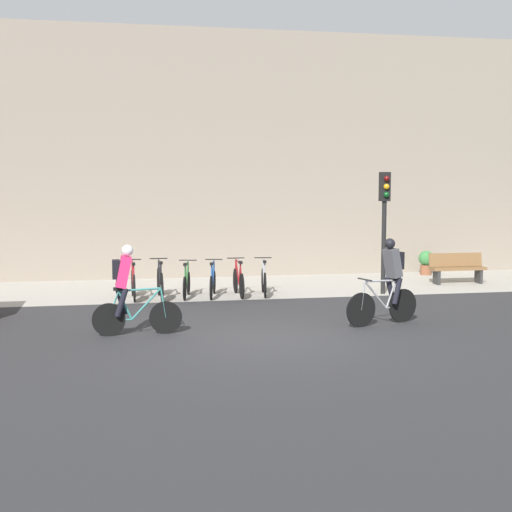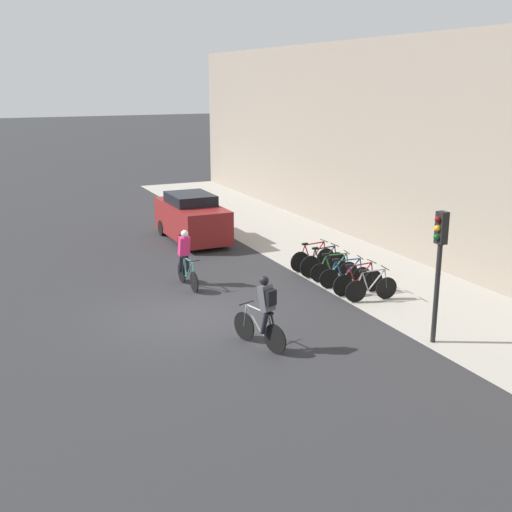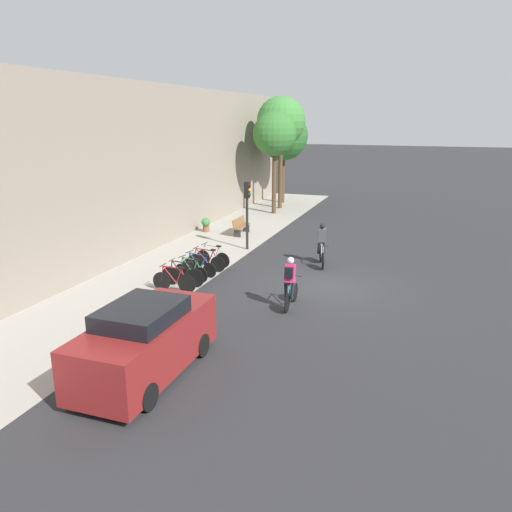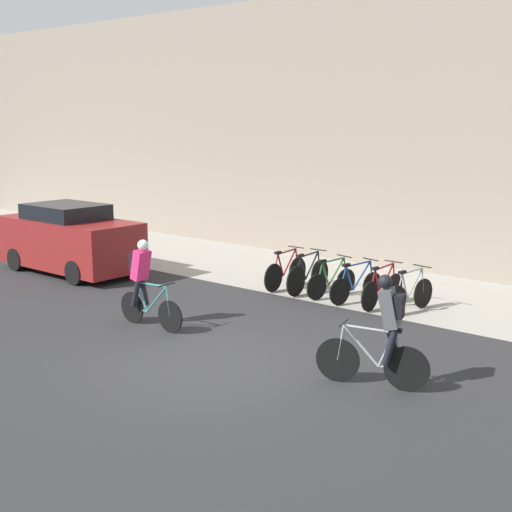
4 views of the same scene
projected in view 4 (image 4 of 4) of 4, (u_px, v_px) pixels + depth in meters
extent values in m
plane|color=#2B2B2D|center=(211.00, 364.00, 12.10)|extent=(200.00, 200.00, 0.00)
cube|color=#A39E93|center=(404.00, 291.00, 17.17)|extent=(44.00, 4.50, 0.01)
cube|color=gray|center=(458.00, 130.00, 18.36)|extent=(44.00, 0.60, 7.63)
cylinder|color=black|center=(170.00, 316.00, 13.83)|extent=(0.64, 0.05, 0.64)
cylinder|color=black|center=(132.00, 307.00, 14.49)|extent=(0.64, 0.05, 0.64)
cylinder|color=teal|center=(156.00, 299.00, 14.00)|extent=(0.60, 0.06, 0.62)
cylinder|color=teal|center=(142.00, 297.00, 14.25)|extent=(0.28, 0.05, 0.58)
cylinder|color=teal|center=(152.00, 285.00, 14.02)|extent=(0.81, 0.06, 0.07)
cylinder|color=teal|center=(140.00, 310.00, 14.36)|extent=(0.44, 0.04, 0.05)
cylinder|color=teal|center=(135.00, 295.00, 14.38)|extent=(0.23, 0.04, 0.56)
cylinder|color=teal|center=(168.00, 302.00, 13.80)|extent=(0.12, 0.04, 0.59)
cylinder|color=black|center=(166.00, 285.00, 13.76)|extent=(0.04, 0.46, 0.03)
cube|color=black|center=(138.00, 280.00, 14.26)|extent=(0.20, 0.09, 0.06)
cube|color=#E52866|center=(141.00, 265.00, 14.14)|extent=(0.33, 0.33, 0.63)
sphere|color=silver|center=(143.00, 245.00, 14.01)|extent=(0.23, 0.23, 0.22)
cylinder|color=black|center=(136.00, 294.00, 14.19)|extent=(0.28, 0.12, 0.56)
cylinder|color=black|center=(144.00, 292.00, 14.36)|extent=(0.24, 0.12, 0.56)
cube|color=black|center=(136.00, 262.00, 14.21)|extent=(0.15, 0.26, 0.36)
cylinder|color=black|center=(338.00, 360.00, 11.24)|extent=(0.69, 0.25, 0.71)
cylinder|color=black|center=(407.00, 369.00, 10.83)|extent=(0.69, 0.25, 0.71)
cylinder|color=#99999E|center=(361.00, 346.00, 11.04)|extent=(0.58, 0.22, 0.63)
cylinder|color=#99999E|center=(387.00, 350.00, 10.90)|extent=(0.28, 0.12, 0.58)
cylinder|color=#99999E|center=(369.00, 329.00, 10.95)|extent=(0.78, 0.28, 0.07)
cylinder|color=#99999E|center=(392.00, 368.00, 10.91)|extent=(0.43, 0.16, 0.05)
cylinder|color=#99999E|center=(401.00, 351.00, 10.81)|extent=(0.23, 0.10, 0.56)
cylinder|color=#99999E|center=(341.00, 343.00, 11.17)|extent=(0.13, 0.07, 0.59)
cylinder|color=black|center=(344.00, 323.00, 11.09)|extent=(0.16, 0.45, 0.03)
cube|color=black|center=(395.00, 330.00, 10.79)|extent=(0.21, 0.14, 0.06)
cube|color=#4C4C51|center=(390.00, 309.00, 10.76)|extent=(0.40, 0.40, 0.63)
sphere|color=black|center=(385.00, 282.00, 10.72)|extent=(0.28, 0.28, 0.22)
cylinder|color=black|center=(393.00, 343.00, 10.95)|extent=(0.29, 0.19, 0.56)
cylinder|color=black|center=(390.00, 347.00, 10.75)|extent=(0.26, 0.18, 0.56)
cube|color=black|center=(399.00, 306.00, 10.70)|extent=(0.21, 0.29, 0.36)
cylinder|color=black|center=(297.00, 271.00, 17.83)|extent=(0.05, 0.69, 0.69)
cylinder|color=black|center=(273.00, 278.00, 17.06)|extent=(0.05, 0.69, 0.69)
cylinder|color=maroon|center=(290.00, 262.00, 17.51)|extent=(0.06, 0.55, 0.62)
cylinder|color=maroon|center=(281.00, 265.00, 17.23)|extent=(0.05, 0.26, 0.58)
cylinder|color=maroon|center=(287.00, 251.00, 17.37)|extent=(0.06, 0.74, 0.07)
cylinder|color=maroon|center=(278.00, 277.00, 17.21)|extent=(0.04, 0.40, 0.05)
cylinder|color=maroon|center=(276.00, 266.00, 17.08)|extent=(0.04, 0.21, 0.56)
cylinder|color=maroon|center=(297.00, 260.00, 17.74)|extent=(0.04, 0.12, 0.58)
cylinder|color=black|center=(296.00, 247.00, 17.65)|extent=(0.46, 0.04, 0.03)
cube|color=black|center=(278.00, 253.00, 17.08)|extent=(0.09, 0.20, 0.06)
cylinder|color=black|center=(320.00, 274.00, 17.40)|extent=(0.05, 0.72, 0.72)
cylinder|color=black|center=(296.00, 281.00, 16.63)|extent=(0.05, 0.72, 0.72)
cylinder|color=black|center=(312.00, 265.00, 17.08)|extent=(0.05, 0.55, 0.62)
cylinder|color=black|center=(303.00, 268.00, 16.80)|extent=(0.05, 0.26, 0.58)
cylinder|color=black|center=(310.00, 254.00, 16.94)|extent=(0.06, 0.75, 0.07)
cylinder|color=black|center=(301.00, 280.00, 16.78)|extent=(0.04, 0.40, 0.05)
cylinder|color=black|center=(298.00, 269.00, 16.65)|extent=(0.04, 0.21, 0.56)
cylinder|color=black|center=(319.00, 263.00, 17.31)|extent=(0.04, 0.12, 0.58)
cylinder|color=black|center=(318.00, 250.00, 17.22)|extent=(0.46, 0.04, 0.03)
cube|color=black|center=(301.00, 255.00, 16.65)|extent=(0.08, 0.20, 0.06)
cylinder|color=black|center=(346.00, 281.00, 16.89)|extent=(0.15, 0.60, 0.60)
cylinder|color=black|center=(317.00, 287.00, 16.30)|extent=(0.15, 0.60, 0.60)
cylinder|color=#2D6B33|center=(336.00, 271.00, 16.64)|extent=(0.14, 0.52, 0.62)
cylinder|color=#2D6B33|center=(325.00, 274.00, 16.42)|extent=(0.09, 0.25, 0.58)
cylinder|color=#2D6B33|center=(333.00, 260.00, 16.52)|extent=(0.18, 0.70, 0.07)
cylinder|color=#2D6B33|center=(323.00, 286.00, 16.42)|extent=(0.11, 0.38, 0.05)
cylinder|color=#2D6B33|center=(320.00, 275.00, 16.30)|extent=(0.07, 0.20, 0.56)
cylinder|color=#2D6B33|center=(345.00, 270.00, 16.81)|extent=(0.06, 0.12, 0.58)
cylinder|color=black|center=(344.00, 256.00, 16.73)|extent=(0.46, 0.12, 0.03)
cube|color=black|center=(322.00, 261.00, 16.30)|extent=(0.12, 0.21, 0.06)
cylinder|color=black|center=(372.00, 285.00, 16.49)|extent=(0.16, 0.60, 0.61)
cylinder|color=black|center=(340.00, 292.00, 15.85)|extent=(0.16, 0.60, 0.61)
cylinder|color=#1E478C|center=(362.00, 275.00, 16.22)|extent=(0.16, 0.58, 0.62)
cylinder|color=#1E478C|center=(350.00, 278.00, 15.98)|extent=(0.09, 0.27, 0.58)
cylinder|color=#1E478C|center=(359.00, 264.00, 16.09)|extent=(0.20, 0.78, 0.07)
cylinder|color=#1E478C|center=(346.00, 291.00, 15.98)|extent=(0.12, 0.42, 0.05)
cylinder|color=#1E478C|center=(343.00, 279.00, 15.85)|extent=(0.08, 0.22, 0.56)
cylinder|color=#1E478C|center=(371.00, 273.00, 16.41)|extent=(0.06, 0.13, 0.59)
cylinder|color=black|center=(371.00, 259.00, 16.32)|extent=(0.46, 0.12, 0.03)
cube|color=black|center=(346.00, 265.00, 15.85)|extent=(0.12, 0.21, 0.06)
cylinder|color=black|center=(394.00, 288.00, 16.13)|extent=(0.04, 0.66, 0.66)
cylinder|color=black|center=(370.00, 296.00, 15.34)|extent=(0.04, 0.66, 0.66)
cylinder|color=maroon|center=(387.00, 278.00, 15.81)|extent=(0.04, 0.58, 0.62)
cylinder|color=maroon|center=(378.00, 282.00, 15.52)|extent=(0.04, 0.27, 0.58)
cylinder|color=maroon|center=(384.00, 267.00, 15.67)|extent=(0.04, 0.78, 0.07)
cylinder|color=maroon|center=(375.00, 295.00, 15.50)|extent=(0.03, 0.42, 0.05)
cylinder|color=maroon|center=(372.00, 283.00, 15.36)|extent=(0.03, 0.22, 0.56)
cylinder|color=maroon|center=(394.00, 276.00, 16.04)|extent=(0.04, 0.12, 0.59)
cylinder|color=black|center=(394.00, 262.00, 15.95)|extent=(0.46, 0.03, 0.03)
cube|color=black|center=(375.00, 268.00, 15.37)|extent=(0.08, 0.20, 0.06)
cylinder|color=black|center=(423.00, 293.00, 15.63)|extent=(0.12, 0.65, 0.66)
cylinder|color=black|center=(396.00, 301.00, 14.99)|extent=(0.12, 0.65, 0.66)
cylinder|color=#99999E|center=(415.00, 283.00, 15.36)|extent=(0.11, 0.53, 0.62)
cylinder|color=#99999E|center=(405.00, 286.00, 15.13)|extent=(0.07, 0.25, 0.58)
cylinder|color=#99999E|center=(412.00, 271.00, 15.23)|extent=(0.14, 0.71, 0.07)
cylinder|color=#99999E|center=(402.00, 300.00, 15.12)|extent=(0.08, 0.39, 0.05)
cylinder|color=#99999E|center=(399.00, 287.00, 15.00)|extent=(0.06, 0.21, 0.56)
cylinder|color=#99999E|center=(423.00, 281.00, 15.55)|extent=(0.05, 0.12, 0.58)
cylinder|color=black|center=(422.00, 266.00, 15.46)|extent=(0.46, 0.09, 0.03)
cube|color=black|center=(402.00, 272.00, 15.00)|extent=(0.11, 0.21, 0.06)
cube|color=maroon|center=(70.00, 243.00, 19.15)|extent=(4.30, 1.78, 1.27)
cube|color=black|center=(66.00, 211.00, 19.06)|extent=(2.06, 1.57, 0.40)
cylinder|color=black|center=(75.00, 273.00, 17.79)|extent=(0.62, 0.20, 0.62)
cylinder|color=black|center=(126.00, 263.00, 19.02)|extent=(0.62, 0.20, 0.62)
cylinder|color=black|center=(16.00, 259.00, 19.48)|extent=(0.62, 0.20, 0.62)
cylinder|color=black|center=(67.00, 251.00, 20.71)|extent=(0.62, 0.20, 0.62)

